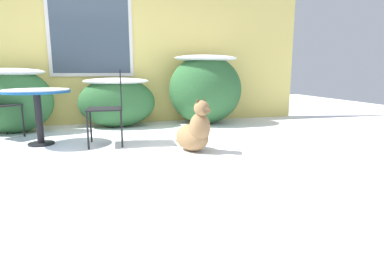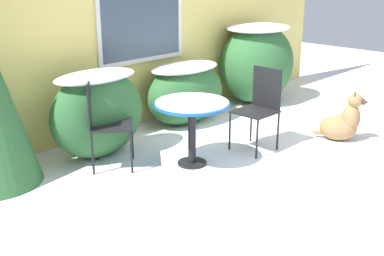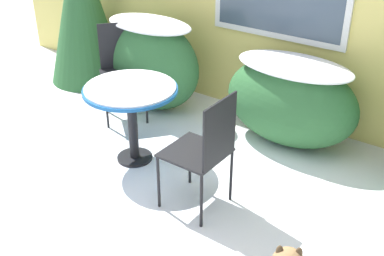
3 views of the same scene
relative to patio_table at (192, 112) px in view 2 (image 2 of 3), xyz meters
name	(u,v)px [view 2 (image 2 of 3)]	position (x,y,z in m)	size (l,w,h in m)	color
ground_plane	(271,162)	(0.67, -0.61, -0.62)	(16.00, 16.00, 0.00)	white
house_wall	(143,5)	(0.67, 1.58, 1.02)	(8.00, 0.10, 3.29)	#E5D16B
shrub_left	(98,112)	(-0.58, 0.96, -0.08)	(1.20, 0.66, 1.02)	#2D6033
shrub_middle	(185,91)	(1.01, 1.13, -0.16)	(1.32, 0.74, 0.86)	#2D6033
shrub_right	(257,61)	(2.62, 1.09, 0.05)	(1.36, 1.06, 1.27)	#2D6033
patio_table	(192,112)	(0.00, 0.00, 0.00)	(0.83, 0.83, 0.74)	black
patio_chair_near_table	(104,120)	(-0.72, 0.64, -0.07)	(0.63, 0.63, 0.99)	black
patio_chair_far_side	(259,105)	(0.94, -0.22, -0.07)	(0.45, 0.45, 0.99)	black
dog	(343,123)	(1.92, -0.82, -0.39)	(0.52, 0.63, 0.65)	#937047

